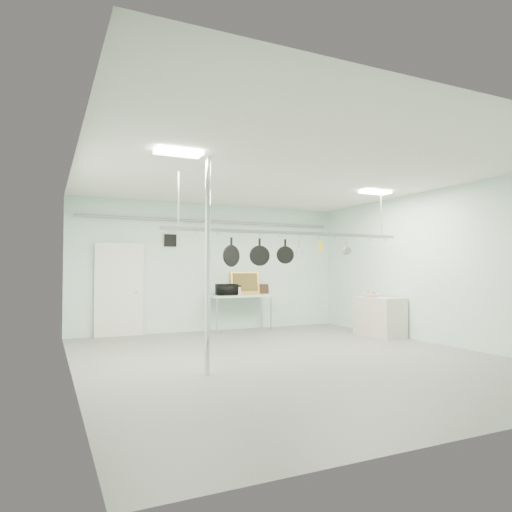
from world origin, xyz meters
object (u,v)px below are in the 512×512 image
microwave (227,290)px  fruit_bowl (371,295)px  pot_rack (291,231)px  skillet_left (231,252)px  skillet_right (285,251)px  chrome_pole (208,265)px  skillet_mid (260,252)px  side_cabinet (379,317)px  prep_table (240,298)px  coffee_canister (238,291)px

microwave → fruit_bowl: (2.87, -1.96, -0.10)m
pot_rack → skillet_left: bearing=180.0°
skillet_left → skillet_right: same height
chrome_pole → pot_rack: size_ratio=0.67×
skillet_left → skillet_mid: 0.54m
fruit_bowl → skillet_right: (-3.00, -1.29, 0.93)m
side_cabinet → skillet_mid: size_ratio=2.42×
chrome_pole → side_cabinet: (4.85, 2.00, -1.15)m
chrome_pole → prep_table: 4.85m
prep_table → pot_rack: 3.61m
coffee_canister → fruit_bowl: coffee_canister is taller
skillet_mid → side_cabinet: bearing=34.3°
fruit_bowl → skillet_right: bearing=-156.8°
chrome_pole → prep_table: size_ratio=2.00×
pot_rack → fruit_bowl: size_ratio=13.51×
fruit_bowl → microwave: bearing=145.6°
pot_rack → skillet_left: (-1.17, 0.00, -0.40)m
prep_table → side_cabinet: prep_table is taller
fruit_bowl → coffee_canister: bearing=142.4°
coffee_canister → skillet_left: bearing=-114.3°
skillet_left → skillet_mid: (0.54, 0.00, 0.01)m
prep_table → skillet_right: size_ratio=3.80×
side_cabinet → skillet_right: size_ratio=2.85×
prep_table → chrome_pole: bearing=-118.7°
side_cabinet → pot_rack: size_ratio=0.25×
fruit_bowl → skillet_left: 4.34m
skillet_mid → microwave: bearing=96.0°
pot_rack → skillet_left: size_ratio=9.33×
prep_table → skillet_right: bearing=-98.9°
coffee_canister → pot_rack: bearing=-95.4°
prep_table → microwave: size_ratio=3.20×
fruit_bowl → chrome_pole: bearing=-155.4°
skillet_mid → coffee_canister: bearing=91.2°
skillet_right → fruit_bowl: bearing=41.5°
pot_rack → skillet_mid: pot_rack is taller
skillet_right → skillet_mid: bearing=-161.7°
pot_rack → skillet_mid: 0.74m
chrome_pole → pot_rack: 2.19m
pot_rack → skillet_left: pot_rack is taller
coffee_canister → microwave: bearing=-176.6°
coffee_canister → skillet_left: 3.68m
skillet_left → microwave: bearing=49.2°
pot_rack → skillet_right: (-0.11, 0.00, -0.35)m
pot_rack → microwave: pot_rack is taller
skillet_right → pot_rack: bearing=18.3°
side_cabinet → skillet_left: 4.48m
fruit_bowl → skillet_left: skillet_left is taller
pot_rack → microwave: size_ratio=9.59×
coffee_canister → fruit_bowl: size_ratio=0.57×
side_cabinet → fruit_bowl: 0.53m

